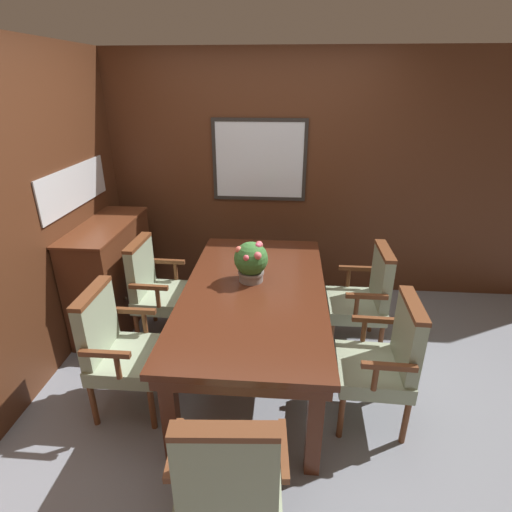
{
  "coord_description": "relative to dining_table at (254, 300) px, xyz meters",
  "views": [
    {
      "loc": [
        0.25,
        -2.5,
        2.17
      ],
      "look_at": [
        0.03,
        0.24,
        0.94
      ],
      "focal_mm": 28.0,
      "sensor_mm": 36.0,
      "label": 1
    }
  ],
  "objects": [
    {
      "name": "chair_left_near",
      "position": [
        -0.9,
        -0.44,
        -0.15
      ],
      "size": [
        0.47,
        0.54,
        0.92
      ],
      "rotation": [
        0.0,
        0.0,
        1.57
      ],
      "color": "brown",
      "rests_on": "ground_plane"
    },
    {
      "name": "chair_head_near",
      "position": [
        -0.0,
        -1.34,
        -0.15
      ],
      "size": [
        0.56,
        0.5,
        0.92
      ],
      "rotation": [
        0.0,
        0.0,
        3.21
      ],
      "color": "brown",
      "rests_on": "ground_plane"
    },
    {
      "name": "chair_right_near",
      "position": [
        0.89,
        -0.42,
        -0.15
      ],
      "size": [
        0.48,
        0.54,
        0.92
      ],
      "rotation": [
        0.0,
        0.0,
        -1.6
      ],
      "color": "brown",
      "rests_on": "ground_plane"
    },
    {
      "name": "wall_back",
      "position": [
        -0.03,
        1.49,
        0.58
      ],
      "size": [
        7.2,
        0.08,
        2.45
      ],
      "color": "#4C2816",
      "rests_on": "ground_plane"
    },
    {
      "name": "dining_table",
      "position": [
        0.0,
        0.0,
        0.0
      ],
      "size": [
        1.05,
        1.97,
        0.74
      ],
      "color": "#4C2314",
      "rests_on": "ground_plane"
    },
    {
      "name": "chair_right_far",
      "position": [
        0.9,
        0.41,
        -0.15
      ],
      "size": [
        0.47,
        0.54,
        0.92
      ],
      "rotation": [
        0.0,
        0.0,
        -1.57
      ],
      "color": "brown",
      "rests_on": "ground_plane"
    },
    {
      "name": "wall_left",
      "position": [
        -1.63,
        -0.09,
        0.57
      ],
      "size": [
        0.08,
        7.2,
        2.45
      ],
      "color": "#4C2816",
      "rests_on": "ground_plane"
    },
    {
      "name": "potted_plant",
      "position": [
        -0.04,
        0.13,
        0.26
      ],
      "size": [
        0.26,
        0.26,
        0.32
      ],
      "color": "gray",
      "rests_on": "dining_table"
    },
    {
      "name": "ground_plane",
      "position": [
        -0.03,
        -0.09,
        -0.65
      ],
      "size": [
        14.0,
        14.0,
        0.0
      ],
      "primitive_type": "plane",
      "color": "gray"
    },
    {
      "name": "sideboard_cabinet",
      "position": [
        -1.39,
        0.62,
        -0.16
      ],
      "size": [
        0.44,
        1.09,
        0.99
      ],
      "color": "#512816",
      "rests_on": "ground_plane"
    },
    {
      "name": "chair_left_far",
      "position": [
        -0.91,
        0.42,
        -0.15
      ],
      "size": [
        0.48,
        0.54,
        0.92
      ],
      "rotation": [
        0.0,
        0.0,
        1.54
      ],
      "color": "brown",
      "rests_on": "ground_plane"
    }
  ]
}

